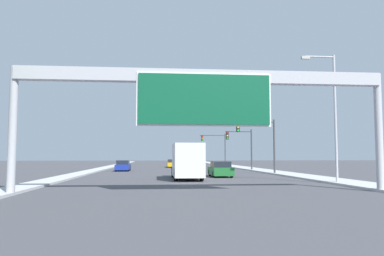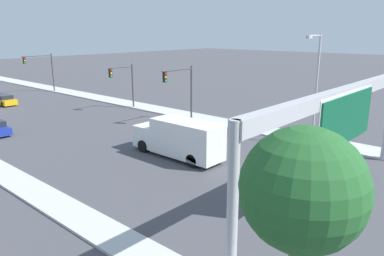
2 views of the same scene
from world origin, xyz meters
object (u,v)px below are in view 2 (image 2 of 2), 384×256
(traffic_light_mid_block, at_px, (125,80))
(street_lamp_right, at_px, (315,82))
(sign_gantry, at_px, (343,110))
(traffic_light_near_intersection, at_px, (182,85))
(truck_box_primary, at_px, (180,138))
(car_mid_left, at_px, (179,132))
(car_mid_right, at_px, (4,100))
(palm_tree_foreground, at_px, (303,193))
(traffic_light_far_intersection, at_px, (43,66))

(traffic_light_mid_block, distance_m, street_lamp_right, 24.17)
(sign_gantry, bearing_deg, traffic_light_near_intersection, 66.34)
(sign_gantry, distance_m, truck_box_primary, 12.81)
(car_mid_left, xyz_separation_m, traffic_light_near_intersection, (5.30, 4.49, 3.35))
(sign_gantry, xyz_separation_m, car_mid_left, (3.50, 15.61, -4.77))
(traffic_light_mid_block, bearing_deg, car_mid_right, 121.82)
(truck_box_primary, xyz_separation_m, palm_tree_foreground, (-11.42, -15.34, 3.94))
(truck_box_primary, distance_m, traffic_light_mid_block, 20.18)
(truck_box_primary, relative_size, palm_tree_foreground, 1.11)
(traffic_light_near_intersection, distance_m, palm_tree_foreground, 30.84)
(sign_gantry, height_order, traffic_light_near_intersection, sign_gantry)
(car_mid_right, distance_m, traffic_light_mid_block, 17.41)
(car_mid_left, height_order, palm_tree_foreground, palm_tree_foreground)
(traffic_light_mid_block, bearing_deg, truck_box_primary, -116.77)
(truck_box_primary, bearing_deg, palm_tree_foreground, -126.67)
(car_mid_right, height_order, traffic_light_far_intersection, traffic_light_far_intersection)
(truck_box_primary, bearing_deg, traffic_light_far_intersection, 77.11)
(traffic_light_far_intersection, bearing_deg, traffic_light_near_intersection, -89.76)
(car_mid_right, relative_size, street_lamp_right, 0.50)
(car_mid_left, distance_m, palm_tree_foreground, 24.44)
(sign_gantry, height_order, traffic_light_far_intersection, sign_gantry)
(traffic_light_mid_block, bearing_deg, car_mid_left, -110.90)
(car_mid_left, height_order, street_lamp_right, street_lamp_right)
(traffic_light_near_intersection, height_order, traffic_light_far_intersection, traffic_light_far_intersection)
(sign_gantry, bearing_deg, car_mid_left, 77.36)
(truck_box_primary, height_order, traffic_light_mid_block, traffic_light_mid_block)
(car_mid_left, bearing_deg, traffic_light_far_intersection, 81.46)
(truck_box_primary, xyz_separation_m, traffic_light_near_intersection, (8.80, 7.90, 2.51))
(sign_gantry, relative_size, traffic_light_near_intersection, 3.40)
(traffic_light_near_intersection, relative_size, traffic_light_mid_block, 1.07)
(sign_gantry, bearing_deg, traffic_light_far_intersection, 80.17)
(truck_box_primary, xyz_separation_m, traffic_light_mid_block, (9.03, 17.90, 2.21))
(street_lamp_right, bearing_deg, truck_box_primary, 148.43)
(sign_gantry, xyz_separation_m, street_lamp_right, (10.06, 6.01, 0.01))
(car_mid_left, relative_size, truck_box_primary, 0.56)
(car_mid_right, height_order, traffic_light_mid_block, traffic_light_mid_block)
(car_mid_left, bearing_deg, sign_gantry, -102.64)
(car_mid_left, bearing_deg, street_lamp_right, -55.64)
(car_mid_left, relative_size, street_lamp_right, 0.48)
(car_mid_left, distance_m, traffic_light_near_intersection, 7.72)
(palm_tree_foreground, bearing_deg, car_mid_right, 76.56)
(traffic_light_far_intersection, height_order, palm_tree_foreground, palm_tree_foreground)
(truck_box_primary, relative_size, traffic_light_near_intersection, 1.35)
(sign_gantry, distance_m, traffic_light_mid_block, 31.47)
(street_lamp_right, bearing_deg, sign_gantry, -149.14)
(traffic_light_near_intersection, relative_size, traffic_light_far_intersection, 0.97)
(car_mid_right, xyz_separation_m, traffic_light_mid_block, (9.03, -14.56, 3.10))
(sign_gantry, xyz_separation_m, traffic_light_far_intersection, (8.68, 50.10, -1.29))
(traffic_light_mid_block, bearing_deg, sign_gantry, -106.71)
(car_mid_left, xyz_separation_m, truck_box_primary, (-3.50, -3.42, 0.84))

